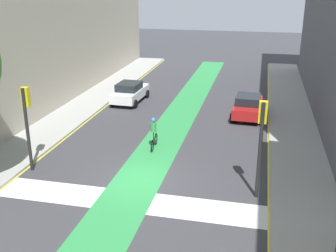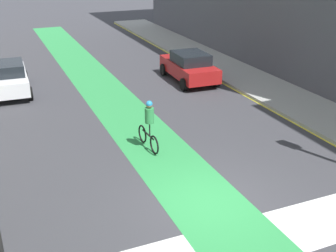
# 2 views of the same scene
# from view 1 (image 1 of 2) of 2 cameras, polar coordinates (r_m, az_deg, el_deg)

# --- Properties ---
(ground_plane) EXTENTS (120.00, 120.00, 0.00)m
(ground_plane) POSITION_cam_1_polar(r_m,az_deg,el_deg) (19.86, -3.78, -7.50)
(ground_plane) COLOR #38383D
(bike_lane_paint) EXTENTS (2.40, 60.00, 0.01)m
(bike_lane_paint) POSITION_cam_1_polar(r_m,az_deg,el_deg) (19.90, -4.21, -7.44)
(bike_lane_paint) COLOR #2D8C47
(bike_lane_paint) RESTS_ON ground_plane
(crosswalk_band) EXTENTS (12.00, 1.80, 0.01)m
(crosswalk_band) POSITION_cam_1_polar(r_m,az_deg,el_deg) (18.20, -5.60, -10.29)
(crosswalk_band) COLOR silver
(crosswalk_band) RESTS_ON ground_plane
(sidewalk_left) EXTENTS (3.00, 60.00, 0.15)m
(sidewalk_left) POSITION_cam_1_polar(r_m,az_deg,el_deg) (22.97, -22.10, -4.87)
(sidewalk_left) COLOR #9E9E99
(sidewalk_left) RESTS_ON ground_plane
(curb_stripe_left) EXTENTS (0.16, 60.00, 0.01)m
(curb_stripe_left) POSITION_cam_1_polar(r_m,az_deg,el_deg) (22.20, -18.87, -5.51)
(curb_stripe_left) COLOR yellow
(curb_stripe_left) RESTS_ON ground_plane
(sidewalk_right) EXTENTS (3.00, 60.00, 0.15)m
(sidewalk_right) POSITION_cam_1_polar(r_m,az_deg,el_deg) (19.27, 18.42, -9.23)
(sidewalk_right) COLOR #9E9E99
(sidewalk_right) RESTS_ON ground_plane
(curb_stripe_right) EXTENTS (0.16, 60.00, 0.01)m
(curb_stripe_right) POSITION_cam_1_polar(r_m,az_deg,el_deg) (19.19, 13.89, -9.12)
(curb_stripe_right) COLOR yellow
(curb_stripe_right) RESTS_ON ground_plane
(traffic_signal_near_right) EXTENTS (0.35, 0.52, 4.34)m
(traffic_signal_near_right) POSITION_cam_1_polar(r_m,az_deg,el_deg) (17.69, 12.83, -0.74)
(traffic_signal_near_right) COLOR black
(traffic_signal_near_right) RESTS_ON ground_plane
(traffic_signal_near_left) EXTENTS (0.35, 0.52, 4.24)m
(traffic_signal_near_left) POSITION_cam_1_polar(r_m,az_deg,el_deg) (20.97, -19.01, 1.71)
(traffic_signal_near_left) COLOR black
(traffic_signal_near_left) RESTS_ON ground_plane
(car_white_left_far) EXTENTS (2.14, 4.26, 1.57)m
(car_white_left_far) POSITION_cam_1_polar(r_m,az_deg,el_deg) (31.99, -5.31, 4.72)
(car_white_left_far) COLOR silver
(car_white_left_far) RESTS_ON ground_plane
(car_red_right_far) EXTENTS (2.15, 4.26, 1.57)m
(car_red_right_far) POSITION_cam_1_polar(r_m,az_deg,el_deg) (28.91, 11.03, 2.78)
(car_red_right_far) COLOR #A51919
(car_red_right_far) RESTS_ON ground_plane
(cyclist_in_lane) EXTENTS (0.32, 1.73, 1.86)m
(cyclist_in_lane) POSITION_cam_1_polar(r_m,az_deg,el_deg) (22.99, -1.99, -0.89)
(cyclist_in_lane) COLOR black
(cyclist_in_lane) RESTS_ON ground_plane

